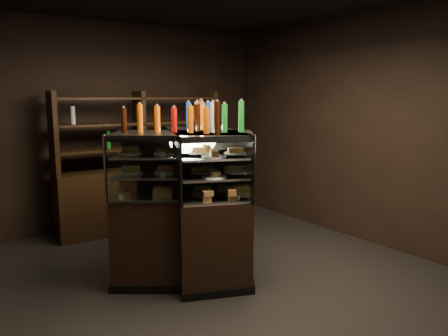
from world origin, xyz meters
The scene contains 7 objects.
ground centered at (0.00, 0.00, 0.00)m, with size 5.00×5.00×0.00m, color black.
room_shell centered at (0.00, 0.00, 1.94)m, with size 5.02×5.02×3.01m.
display_case centered at (0.01, 0.11, 0.52)m, with size 1.70×1.61×1.58m.
food_display centered at (0.01, 0.11, 1.21)m, with size 1.22×1.30×0.48m.
bottles_top centered at (0.01, 0.11, 1.71)m, with size 1.06×1.16×0.30m.
potted_conifer centered at (0.69, 0.32, 0.44)m, with size 0.36×0.36×0.77m.
back_shelving centered at (0.27, 2.05, 0.61)m, with size 2.44×0.51×2.00m.
Camera 1 is at (-2.33, -3.78, 1.93)m, focal length 35.00 mm.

